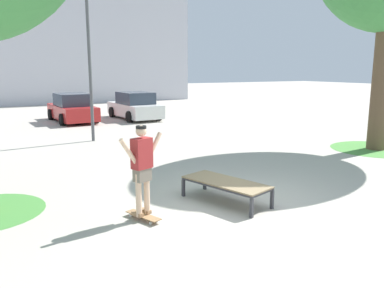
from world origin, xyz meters
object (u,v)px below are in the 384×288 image
Objects in this scene: skateboard at (143,216)px; light_post at (89,40)px; skater at (142,164)px; car_white at (135,107)px; skate_box at (226,183)px; car_red at (72,109)px.

skateboard is 0.14× the size of light_post.
car_white is (5.03, 14.17, -0.38)m from skater.
light_post reaches higher than skate_box.
skate_box is 14.44m from car_white.
skate_box is 2.49× the size of skateboard.
skate_box is 0.48× the size of car_red.
skate_box is at bearing -102.56° from car_white.
skater is (-1.89, -0.09, 0.66)m from skate_box.
car_red is (-0.18, 14.59, 0.28)m from skate_box.
car_white is at bearing -8.58° from car_red.
car_white is (3.14, 14.09, 0.28)m from skate_box.
car_red is 3.35m from car_white.
car_white is at bearing 70.46° from skateboard.
light_post reaches higher than skateboard.
car_red is (1.72, 14.68, 0.61)m from skateboard.
skate_box is 2.01m from skater.
light_post is (1.24, 8.52, 3.75)m from skateboard.
light_post is (1.24, 8.52, 2.75)m from skater.
car_white is at bearing 56.12° from light_post.
skater is at bearing -98.26° from light_post.
skate_box is 0.48× the size of car_white.
skateboard is at bearing -98.25° from light_post.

